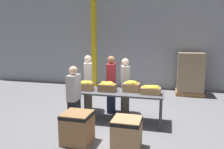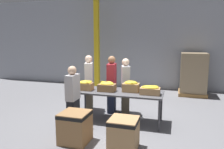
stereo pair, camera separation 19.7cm
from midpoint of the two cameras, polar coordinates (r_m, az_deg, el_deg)
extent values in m
plane|color=slate|center=(5.97, 0.67, -11.96)|extent=(30.00, 30.00, 0.00)
cube|color=#9399A3|center=(9.72, 6.88, 8.25)|extent=(16.00, 0.08, 4.00)
cube|color=#4C4C51|center=(5.73, 0.68, -4.62)|extent=(2.32, 0.87, 0.04)
cylinder|color=#38383D|center=(5.87, -10.86, -8.54)|extent=(0.05, 0.05, 0.76)
cylinder|color=#38383D|center=(5.33, 11.41, -10.40)|extent=(0.05, 0.05, 0.76)
cylinder|color=#38383D|center=(6.52, -8.01, -6.66)|extent=(0.05, 0.05, 0.76)
cylinder|color=#38383D|center=(6.04, 11.86, -8.06)|extent=(0.05, 0.05, 0.76)
cube|color=#A37A4C|center=(5.89, -7.95, -3.16)|extent=(0.41, 0.27, 0.19)
ellipsoid|color=yellow|center=(5.87, -7.98, -2.16)|extent=(0.35, 0.24, 0.11)
ellipsoid|color=yellow|center=(5.89, -6.62, -1.83)|extent=(0.16, 0.12, 0.05)
ellipsoid|color=yellow|center=(5.78, -7.28, -2.10)|extent=(0.15, 0.18, 0.05)
ellipsoid|color=yellow|center=(5.90, -8.05, -1.74)|extent=(0.19, 0.14, 0.04)
ellipsoid|color=yellow|center=(5.78, -7.54, -2.06)|extent=(0.19, 0.17, 0.05)
cube|color=olive|center=(5.73, -2.23, -3.46)|extent=(0.44, 0.30, 0.19)
ellipsoid|color=yellow|center=(5.71, -2.24, -2.47)|extent=(0.37, 0.27, 0.11)
ellipsoid|color=yellow|center=(5.71, -1.53, -2.08)|extent=(0.18, 0.06, 0.05)
ellipsoid|color=yellow|center=(5.77, -1.58, -1.97)|extent=(0.15, 0.07, 0.05)
ellipsoid|color=yellow|center=(5.80, -3.23, -1.91)|extent=(0.20, 0.10, 0.04)
ellipsoid|color=yellow|center=(5.68, -2.10, -2.17)|extent=(0.14, 0.12, 0.05)
cube|color=#A37A4C|center=(5.70, 4.10, -3.38)|extent=(0.42, 0.30, 0.22)
ellipsoid|color=gold|center=(5.68, 4.11, -2.21)|extent=(0.35, 0.26, 0.12)
ellipsoid|color=gold|center=(5.59, 4.21, -2.09)|extent=(0.17, 0.20, 0.05)
ellipsoid|color=gold|center=(5.66, 4.11, -1.93)|extent=(0.20, 0.11, 0.04)
ellipsoid|color=gold|center=(5.65, 4.08, -1.90)|extent=(0.16, 0.04, 0.04)
cube|color=tan|center=(5.49, 9.05, -4.23)|extent=(0.48, 0.29, 0.17)
ellipsoid|color=gold|center=(5.47, 9.08, -3.30)|extent=(0.43, 0.26, 0.10)
ellipsoid|color=gold|center=(5.43, 8.94, -3.06)|extent=(0.15, 0.13, 0.05)
ellipsoid|color=gold|center=(5.54, 10.42, -2.94)|extent=(0.18, 0.12, 0.05)
cube|color=#6B604C|center=(6.45, 2.51, -6.72)|extent=(0.31, 0.41, 0.77)
cube|color=#B2B2B7|center=(6.30, 2.56, -0.60)|extent=(0.35, 0.48, 0.63)
sphere|color=beige|center=(6.24, 2.58, 3.24)|extent=(0.22, 0.22, 0.22)
cube|color=#2D3856|center=(6.52, -1.06, -6.41)|extent=(0.25, 0.40, 0.80)
cube|color=maroon|center=(6.36, -1.08, -0.10)|extent=(0.28, 0.47, 0.66)
sphere|color=#896042|center=(6.31, -1.10, 3.85)|extent=(0.22, 0.22, 0.22)
cube|color=#6B604C|center=(6.77, -6.98, -5.89)|extent=(0.32, 0.43, 0.80)
cube|color=silver|center=(6.62, -7.11, 0.20)|extent=(0.36, 0.50, 0.66)
sphere|color=beige|center=(6.57, -7.18, 4.00)|extent=(0.22, 0.22, 0.22)
cube|color=black|center=(5.41, -10.83, -10.29)|extent=(0.20, 0.35, 0.73)
cube|color=#B2B2B7|center=(5.23, -11.05, -3.38)|extent=(0.21, 0.42, 0.60)
sphere|color=#DBAD89|center=(5.15, -11.19, 1.02)|extent=(0.21, 0.21, 0.21)
cube|color=olive|center=(4.76, -10.23, -13.51)|extent=(0.58, 0.58, 0.66)
cube|color=black|center=(4.66, -10.33, -10.42)|extent=(0.58, 0.58, 0.07)
cube|color=tan|center=(4.45, 2.56, -15.21)|extent=(0.55, 0.55, 0.63)
cube|color=black|center=(4.35, 2.58, -12.11)|extent=(0.55, 0.55, 0.07)
cube|color=gold|center=(9.43, -5.33, 8.25)|extent=(0.20, 0.20, 4.00)
cube|color=olive|center=(9.18, 18.91, -4.43)|extent=(1.04, 1.04, 0.13)
cube|color=#897556|center=(9.03, 19.18, 0.61)|extent=(0.96, 0.96, 1.50)
camera|label=1|loc=(0.10, -90.95, -0.15)|focal=35.00mm
camera|label=2|loc=(0.10, 89.05, 0.15)|focal=35.00mm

